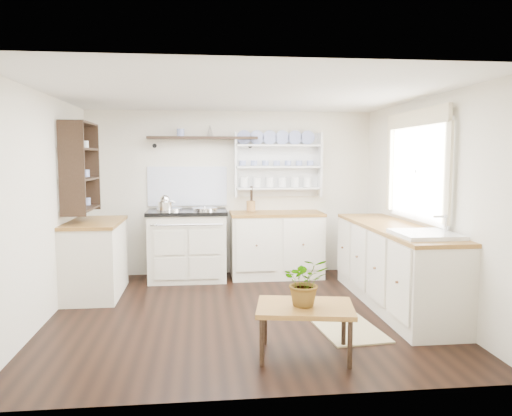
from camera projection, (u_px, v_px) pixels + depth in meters
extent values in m
cube|color=black|center=(243.00, 313.00, 5.32)|extent=(4.00, 3.80, 0.01)
cube|color=silver|center=(232.00, 193.00, 7.08)|extent=(4.00, 0.02, 2.30)
cube|color=silver|center=(426.00, 204.00, 5.42)|extent=(0.02, 3.80, 2.30)
cube|color=silver|center=(44.00, 208.00, 4.98)|extent=(0.02, 3.80, 2.30)
cube|color=white|center=(242.00, 94.00, 5.09)|extent=(4.00, 3.80, 0.01)
cube|color=white|center=(417.00, 171.00, 5.53)|extent=(0.04, 1.40, 1.00)
cube|color=white|center=(416.00, 171.00, 5.53)|extent=(0.02, 1.50, 1.10)
cube|color=beige|center=(416.00, 118.00, 5.47)|extent=(0.04, 1.55, 0.18)
cube|color=beige|center=(188.00, 247.00, 6.76)|extent=(1.02, 0.66, 0.90)
cube|color=black|center=(187.00, 212.00, 6.71)|extent=(1.06, 0.70, 0.05)
cylinder|color=silver|center=(169.00, 209.00, 6.68)|extent=(0.35, 0.35, 0.03)
cylinder|color=silver|center=(205.00, 209.00, 6.73)|extent=(0.35, 0.35, 0.03)
cylinder|color=silver|center=(186.00, 225.00, 6.36)|extent=(0.92, 0.02, 0.02)
cube|color=#F0E6CE|center=(276.00, 245.00, 6.92)|extent=(1.25, 0.60, 0.88)
cube|color=brown|center=(276.00, 214.00, 6.88)|extent=(1.27, 0.63, 0.04)
cube|color=#F0E6CE|center=(394.00, 267.00, 5.56)|extent=(0.60, 2.40, 0.88)
cube|color=brown|center=(395.00, 228.00, 5.52)|extent=(0.62, 2.43, 0.04)
cube|color=white|center=(425.00, 247.00, 4.78)|extent=(0.55, 0.60, 0.28)
cylinder|color=silver|center=(446.00, 226.00, 4.78)|extent=(0.02, 0.02, 0.22)
cube|color=#F0E6CE|center=(96.00, 259.00, 5.98)|extent=(0.60, 1.10, 0.88)
cube|color=brown|center=(94.00, 223.00, 5.93)|extent=(0.62, 1.13, 0.04)
cube|color=white|center=(277.00, 165.00, 7.09)|extent=(1.20, 0.03, 0.90)
cube|color=white|center=(278.00, 165.00, 7.00)|extent=(1.20, 0.22, 0.02)
cylinder|color=navy|center=(278.00, 145.00, 6.99)|extent=(0.20, 0.02, 0.20)
cube|color=black|center=(203.00, 138.00, 6.83)|extent=(1.50, 0.24, 0.04)
cone|color=black|center=(155.00, 146.00, 6.84)|extent=(0.06, 0.20, 0.06)
cone|color=black|center=(249.00, 146.00, 6.98)|extent=(0.06, 0.20, 0.06)
cube|color=black|center=(80.00, 166.00, 5.85)|extent=(0.28, 0.80, 1.05)
cylinder|color=#A7753D|center=(251.00, 206.00, 6.91)|extent=(0.12, 0.12, 0.14)
cube|color=brown|center=(305.00, 308.00, 4.14)|extent=(0.88, 0.70, 0.04)
cylinder|color=black|center=(262.00, 342.00, 3.95)|extent=(0.04, 0.04, 0.39)
cylinder|color=black|center=(265.00, 323.00, 4.42)|extent=(0.04, 0.04, 0.39)
cylinder|color=black|center=(350.00, 344.00, 3.91)|extent=(0.04, 0.04, 0.39)
cylinder|color=black|center=(344.00, 324.00, 4.37)|extent=(0.04, 0.04, 0.39)
imported|color=#3F7233|center=(305.00, 281.00, 4.12)|extent=(0.38, 0.33, 0.41)
cube|color=#988458|center=(348.00, 329.00, 4.80)|extent=(0.63, 0.90, 0.02)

